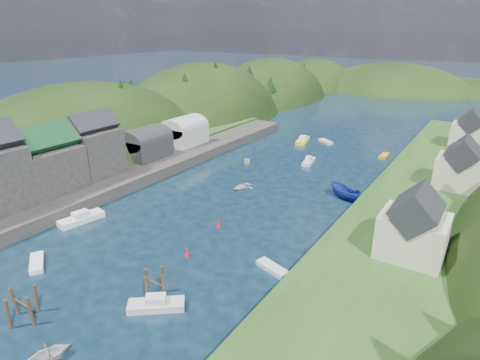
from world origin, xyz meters
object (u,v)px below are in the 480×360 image
Objects in this scene: piling_cluster_near at (23,308)px; channel_buoy_near at (187,252)px; piling_cluster_far at (155,287)px; channel_buoy_far at (219,223)px.

piling_cluster_near is 3.44× the size of channel_buoy_near.
piling_cluster_far is 3.48× the size of channel_buoy_near.
piling_cluster_far reaches higher than channel_buoy_near.
piling_cluster_near is at bearing -107.95° from channel_buoy_near.
piling_cluster_far is at bearing -76.50° from channel_buoy_far.
piling_cluster_far reaches higher than channel_buoy_far.
piling_cluster_near is 26.63m from channel_buoy_far.
channel_buoy_near is (-2.67, 8.19, -0.87)m from piling_cluster_far.
channel_buoy_near is at bearing 108.06° from piling_cluster_far.
channel_buoy_far is at bearing 99.00° from channel_buoy_near.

